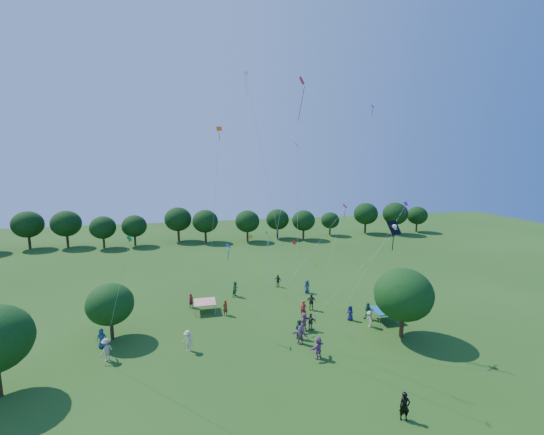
{
  "coord_description": "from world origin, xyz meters",
  "views": [
    {
      "loc": [
        -6.52,
        -14.52,
        15.61
      ],
      "look_at": [
        0.0,
        14.0,
        11.0
      ],
      "focal_mm": 24.0,
      "sensor_mm": 36.0,
      "label": 1
    }
  ],
  "objects_px": {
    "near_tree_north": "(110,304)",
    "pirate_kite": "(393,229)",
    "tent_blue": "(384,310)",
    "near_tree_east": "(403,295)",
    "man_in_black": "(405,406)",
    "red_high_kite": "(295,127)",
    "tent_red_stripe": "(205,302)"
  },
  "relations": [
    {
      "from": "near_tree_east",
      "to": "tent_red_stripe",
      "type": "bearing_deg",
      "value": 150.55
    },
    {
      "from": "tent_red_stripe",
      "to": "red_high_kite",
      "type": "distance_m",
      "value": 19.94
    },
    {
      "from": "near_tree_north",
      "to": "tent_red_stripe",
      "type": "xyz_separation_m",
      "value": [
        8.26,
        4.08,
        -2.17
      ]
    },
    {
      "from": "near_tree_north",
      "to": "near_tree_east",
      "type": "distance_m",
      "value": 25.7
    },
    {
      "from": "pirate_kite",
      "to": "red_high_kite",
      "type": "height_order",
      "value": "red_high_kite"
    },
    {
      "from": "tent_blue",
      "to": "pirate_kite",
      "type": "bearing_deg",
      "value": -116.23
    },
    {
      "from": "man_in_black",
      "to": "red_high_kite",
      "type": "distance_m",
      "value": 22.47
    },
    {
      "from": "near_tree_north",
      "to": "pirate_kite",
      "type": "xyz_separation_m",
      "value": [
        23.32,
        -6.12,
        6.82
      ]
    },
    {
      "from": "near_tree_east",
      "to": "man_in_black",
      "type": "height_order",
      "value": "near_tree_east"
    },
    {
      "from": "near_tree_east",
      "to": "man_in_black",
      "type": "xyz_separation_m",
      "value": [
        -5.76,
        -9.45,
        -3.08
      ]
    },
    {
      "from": "near_tree_north",
      "to": "tent_blue",
      "type": "distance_m",
      "value": 25.53
    },
    {
      "from": "near_tree_east",
      "to": "tent_red_stripe",
      "type": "height_order",
      "value": "near_tree_east"
    },
    {
      "from": "man_in_black",
      "to": "red_high_kite",
      "type": "xyz_separation_m",
      "value": [
        -3.09,
        13.61,
        17.61
      ]
    },
    {
      "from": "tent_blue",
      "to": "red_high_kite",
      "type": "xyz_separation_m",
      "value": [
        -9.09,
        0.73,
        17.46
      ]
    },
    {
      "from": "tent_red_stripe",
      "to": "tent_blue",
      "type": "relative_size",
      "value": 1.0
    },
    {
      "from": "pirate_kite",
      "to": "near_tree_north",
      "type": "bearing_deg",
      "value": 165.29
    },
    {
      "from": "man_in_black",
      "to": "pirate_kite",
      "type": "distance_m",
      "value": 13.26
    },
    {
      "from": "near_tree_north",
      "to": "tent_blue",
      "type": "height_order",
      "value": "near_tree_north"
    },
    {
      "from": "near_tree_north",
      "to": "man_in_black",
      "type": "xyz_separation_m",
      "value": [
        19.35,
        -14.88,
        -2.32
      ]
    },
    {
      "from": "tent_blue",
      "to": "man_in_black",
      "type": "relative_size",
      "value": 1.24
    },
    {
      "from": "near_tree_north",
      "to": "tent_red_stripe",
      "type": "height_order",
      "value": "near_tree_north"
    },
    {
      "from": "tent_blue",
      "to": "pirate_kite",
      "type": "xyz_separation_m",
      "value": [
        -2.03,
        -4.13,
        8.99
      ]
    },
    {
      "from": "tent_red_stripe",
      "to": "pirate_kite",
      "type": "relative_size",
      "value": 0.23
    },
    {
      "from": "near_tree_east",
      "to": "man_in_black",
      "type": "distance_m",
      "value": 11.48
    },
    {
      "from": "near_tree_north",
      "to": "pirate_kite",
      "type": "distance_m",
      "value": 25.06
    },
    {
      "from": "tent_blue",
      "to": "near_tree_east",
      "type": "bearing_deg",
      "value": -94.04
    },
    {
      "from": "near_tree_east",
      "to": "man_in_black",
      "type": "relative_size",
      "value": 3.54
    },
    {
      "from": "pirate_kite",
      "to": "red_high_kite",
      "type": "xyz_separation_m",
      "value": [
        -7.06,
        4.86,
        8.47
      ]
    },
    {
      "from": "near_tree_north",
      "to": "pirate_kite",
      "type": "relative_size",
      "value": 0.54
    },
    {
      "from": "near_tree_north",
      "to": "tent_red_stripe",
      "type": "bearing_deg",
      "value": 26.31
    },
    {
      "from": "near_tree_north",
      "to": "pirate_kite",
      "type": "bearing_deg",
      "value": -14.71
    },
    {
      "from": "near_tree_north",
      "to": "pirate_kite",
      "type": "height_order",
      "value": "pirate_kite"
    }
  ]
}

